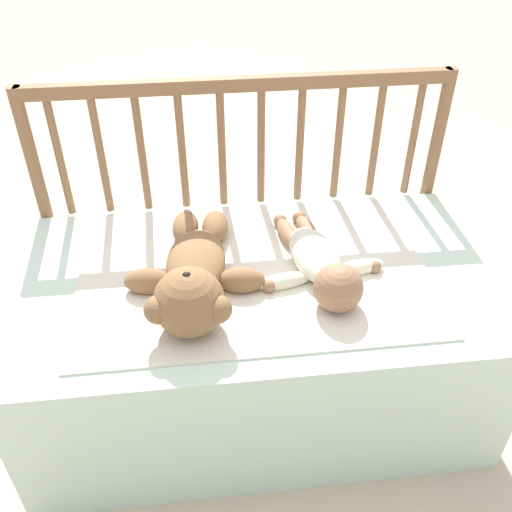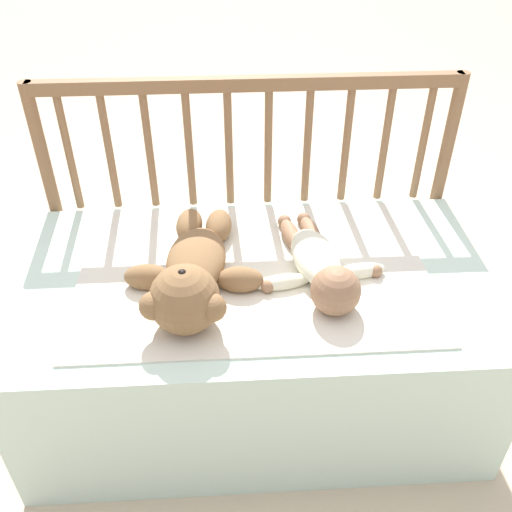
% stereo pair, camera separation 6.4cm
% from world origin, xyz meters
% --- Properties ---
extents(ground_plane, '(12.00, 12.00, 0.00)m').
position_xyz_m(ground_plane, '(0.00, 0.00, 0.00)').
color(ground_plane, '#C6B293').
extents(crib_mattress, '(1.18, 0.67, 0.43)m').
position_xyz_m(crib_mattress, '(0.00, 0.00, 0.22)').
color(crib_mattress, silver).
rests_on(crib_mattress, ground_plane).
extents(crib_rail, '(1.18, 0.04, 0.81)m').
position_xyz_m(crib_rail, '(0.00, 0.36, 0.57)').
color(crib_rail, brown).
rests_on(crib_rail, ground_plane).
extents(blanket, '(0.87, 0.59, 0.01)m').
position_xyz_m(blanket, '(-0.01, 0.02, 0.44)').
color(blanket, silver).
rests_on(blanket, crib_mattress).
extents(teddy_bear, '(0.34, 0.50, 0.16)m').
position_xyz_m(teddy_bear, '(-0.16, -0.05, 0.49)').
color(teddy_bear, olive).
rests_on(teddy_bear, crib_mattress).
extents(baby, '(0.33, 0.43, 0.12)m').
position_xyz_m(baby, '(0.16, -0.02, 0.47)').
color(baby, '#EAEACC').
rests_on(baby, crib_mattress).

